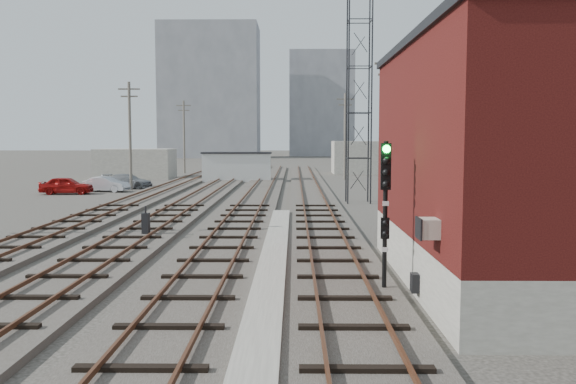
{
  "coord_description": "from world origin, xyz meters",
  "views": [
    {
      "loc": [
        1.21,
        -5.83,
        4.29
      ],
      "look_at": [
        0.97,
        18.07,
        2.2
      ],
      "focal_mm": 38.0,
      "sensor_mm": 36.0,
      "label": 1
    }
  ],
  "objects_px": {
    "switch_stand": "(146,224)",
    "car_red": "(66,185)",
    "car_silver": "(107,184)",
    "car_grey": "(128,181)",
    "signal_mast": "(385,204)",
    "site_trailer": "(237,167)"
  },
  "relations": [
    {
      "from": "signal_mast",
      "to": "car_grey",
      "type": "distance_m",
      "value": 39.77
    },
    {
      "from": "switch_stand",
      "to": "car_silver",
      "type": "xyz_separation_m",
      "value": [
        -8.83,
        23.12,
        0.0
      ]
    },
    {
      "from": "signal_mast",
      "to": "car_silver",
      "type": "bearing_deg",
      "value": 118.55
    },
    {
      "from": "switch_stand",
      "to": "car_silver",
      "type": "relative_size",
      "value": 0.35
    },
    {
      "from": "car_silver",
      "to": "signal_mast",
      "type": "bearing_deg",
      "value": -137.67
    },
    {
      "from": "car_silver",
      "to": "switch_stand",
      "type": "bearing_deg",
      "value": -145.3
    },
    {
      "from": "signal_mast",
      "to": "switch_stand",
      "type": "relative_size",
      "value": 3.26
    },
    {
      "from": "switch_stand",
      "to": "car_grey",
      "type": "xyz_separation_m",
      "value": [
        -7.99,
        26.44,
        0.01
      ]
    },
    {
      "from": "switch_stand",
      "to": "car_red",
      "type": "xyz_separation_m",
      "value": [
        -11.28,
        20.9,
        0.07
      ]
    },
    {
      "from": "car_silver",
      "to": "car_grey",
      "type": "relative_size",
      "value": 0.87
    },
    {
      "from": "signal_mast",
      "to": "switch_stand",
      "type": "height_order",
      "value": "signal_mast"
    },
    {
      "from": "signal_mast",
      "to": "car_red",
      "type": "bearing_deg",
      "value": 123.58
    },
    {
      "from": "car_red",
      "to": "car_grey",
      "type": "bearing_deg",
      "value": -34.28
    },
    {
      "from": "signal_mast",
      "to": "car_red",
      "type": "relative_size",
      "value": 1.05
    },
    {
      "from": "car_red",
      "to": "car_silver",
      "type": "relative_size",
      "value": 1.08
    },
    {
      "from": "site_trailer",
      "to": "car_grey",
      "type": "height_order",
      "value": "site_trailer"
    },
    {
      "from": "signal_mast",
      "to": "car_red",
      "type": "distance_m",
      "value": 36.54
    },
    {
      "from": "site_trailer",
      "to": "car_red",
      "type": "xyz_separation_m",
      "value": [
        -11.88,
        -14.59,
        -0.81
      ]
    },
    {
      "from": "site_trailer",
      "to": "car_grey",
      "type": "bearing_deg",
      "value": -136.74
    },
    {
      "from": "car_silver",
      "to": "car_grey",
      "type": "distance_m",
      "value": 3.43
    },
    {
      "from": "car_red",
      "to": "car_grey",
      "type": "distance_m",
      "value": 6.45
    },
    {
      "from": "switch_stand",
      "to": "site_trailer",
      "type": "bearing_deg",
      "value": 94.36
    }
  ]
}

